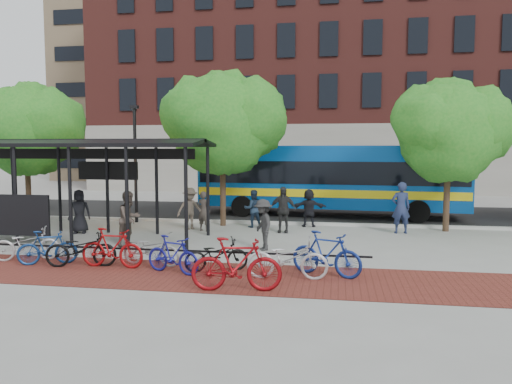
% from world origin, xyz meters
% --- Properties ---
extents(ground, '(160.00, 160.00, 0.00)m').
position_xyz_m(ground, '(0.00, 0.00, 0.00)').
color(ground, '#9E9E99').
rests_on(ground, ground).
extents(asphalt_street, '(160.00, 8.00, 0.01)m').
position_xyz_m(asphalt_street, '(0.00, 8.00, 0.01)').
color(asphalt_street, black).
rests_on(asphalt_street, ground).
extents(curb, '(160.00, 0.25, 0.12)m').
position_xyz_m(curb, '(0.00, 4.00, 0.06)').
color(curb, '#B7B7B2').
rests_on(curb, ground).
extents(brick_strip, '(24.00, 3.00, 0.01)m').
position_xyz_m(brick_strip, '(-2.00, -5.00, 0.00)').
color(brick_strip, maroon).
rests_on(brick_strip, ground).
extents(bike_rack_rail, '(12.00, 0.05, 0.95)m').
position_xyz_m(bike_rack_rail, '(-3.30, -4.10, 0.00)').
color(bike_rack_rail, black).
rests_on(bike_rack_rail, ground).
extents(building_brick, '(55.00, 14.00, 20.00)m').
position_xyz_m(building_brick, '(10.00, 26.00, 10.00)').
color(building_brick, maroon).
rests_on(building_brick, ground).
extents(building_tower, '(22.00, 22.00, 30.00)m').
position_xyz_m(building_tower, '(-16.00, 40.00, 15.00)').
color(building_tower, '#7A664C').
rests_on(building_tower, ground).
extents(bus_shelter, '(10.60, 3.07, 3.60)m').
position_xyz_m(bus_shelter, '(-8.13, -0.48, 3.00)').
color(bus_shelter, black).
rests_on(bus_shelter, ground).
extents(tree_a, '(4.90, 4.00, 6.18)m').
position_xyz_m(tree_a, '(-11.91, 3.35, 4.24)').
color(tree_a, '#382619').
rests_on(tree_a, ground).
extents(tree_b, '(5.15, 4.20, 6.47)m').
position_xyz_m(tree_b, '(-2.90, 3.35, 4.46)').
color(tree_b, '#382619').
rests_on(tree_b, ground).
extents(tree_c, '(4.66, 3.80, 5.92)m').
position_xyz_m(tree_c, '(6.09, 3.35, 4.05)').
color(tree_c, '#382619').
rests_on(tree_c, ground).
extents(lamp_post_left, '(0.35, 0.20, 5.12)m').
position_xyz_m(lamp_post_left, '(-7.00, 3.60, 2.75)').
color(lamp_post_left, black).
rests_on(lamp_post_left, ground).
extents(bus, '(12.72, 3.88, 3.38)m').
position_xyz_m(bus, '(1.39, 7.09, 1.94)').
color(bus, '#08489A').
rests_on(bus, ground).
extents(bike_2, '(1.96, 1.29, 0.97)m').
position_xyz_m(bike_2, '(-7.12, -4.11, 0.49)').
color(bike_2, '#AFAFB1').
rests_on(bike_2, ground).
extents(bike_3, '(1.66, 1.08, 0.97)m').
position_xyz_m(bike_3, '(-6.22, -4.49, 0.48)').
color(bike_3, navy).
rests_on(bike_3, ground).
extents(bike_4, '(2.02, 1.12, 1.01)m').
position_xyz_m(bike_4, '(-5.15, -4.58, 0.50)').
color(bike_4, black).
rests_on(bike_4, ground).
extents(bike_5, '(1.85, 0.61, 1.09)m').
position_xyz_m(bike_5, '(-4.27, -4.54, 0.55)').
color(bike_5, '#9D0E10').
rests_on(bike_5, ground).
extents(bike_6, '(1.86, 0.94, 0.93)m').
position_xyz_m(bike_6, '(-3.32, -4.11, 0.47)').
color(bike_6, '#98989B').
rests_on(bike_6, ground).
extents(bike_7, '(1.72, 1.02, 1.00)m').
position_xyz_m(bike_7, '(-2.42, -4.88, 0.50)').
color(bike_7, navy).
rests_on(bike_7, ground).
extents(bike_8, '(1.79, 1.23, 0.89)m').
position_xyz_m(bike_8, '(-1.36, -4.46, 0.45)').
color(bike_8, black).
rests_on(bike_8, ground).
extents(bike_9, '(2.14, 0.86, 1.25)m').
position_xyz_m(bike_9, '(-0.46, -6.19, 0.62)').
color(bike_9, maroon).
rests_on(bike_9, ground).
extents(bike_10, '(2.06, 0.81, 1.07)m').
position_xyz_m(bike_10, '(0.57, -4.95, 0.53)').
color(bike_10, '#BBBBBE').
rests_on(bike_10, ground).
extents(bike_11, '(1.98, 1.24, 1.15)m').
position_xyz_m(bike_11, '(1.52, -4.49, 0.58)').
color(bike_11, navy).
rests_on(bike_11, ground).
extents(pedestrian_0, '(0.96, 0.79, 1.68)m').
position_xyz_m(pedestrian_0, '(-8.01, 0.52, 0.84)').
color(pedestrian_0, black).
rests_on(pedestrian_0, ground).
extents(pedestrian_1, '(0.67, 0.55, 1.58)m').
position_xyz_m(pedestrian_1, '(-3.42, 1.77, 0.79)').
color(pedestrian_1, '#3B342F').
rests_on(pedestrian_1, ground).
extents(pedestrian_2, '(0.91, 0.80, 1.55)m').
position_xyz_m(pedestrian_2, '(-1.66, 3.03, 0.78)').
color(pedestrian_2, '#1D2E44').
rests_on(pedestrian_2, ground).
extents(pedestrian_3, '(1.25, 1.12, 1.69)m').
position_xyz_m(pedestrian_3, '(-4.08, 2.11, 0.84)').
color(pedestrian_3, brown).
rests_on(pedestrian_3, ground).
extents(pedestrian_4, '(1.05, 0.44, 1.79)m').
position_xyz_m(pedestrian_4, '(-0.31, 1.94, 0.89)').
color(pedestrian_4, '#2A2A2A').
rests_on(pedestrian_4, ground).
extents(pedestrian_5, '(1.50, 0.60, 1.58)m').
position_xyz_m(pedestrian_5, '(0.60, 3.57, 0.79)').
color(pedestrian_5, black).
rests_on(pedestrian_5, ground).
extents(pedestrian_7, '(0.78, 0.58, 1.98)m').
position_xyz_m(pedestrian_7, '(4.18, 2.51, 0.99)').
color(pedestrian_7, navy).
rests_on(pedestrian_7, ground).
extents(pedestrian_8, '(1.00, 1.10, 1.84)m').
position_xyz_m(pedestrian_8, '(-5.08, -1.50, 0.92)').
color(pedestrian_8, '#4C4038').
rests_on(pedestrian_8, ground).
extents(pedestrian_9, '(1.00, 1.22, 1.64)m').
position_xyz_m(pedestrian_9, '(-0.56, -1.50, 0.82)').
color(pedestrian_9, '#2B2B2B').
rests_on(pedestrian_9, ground).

